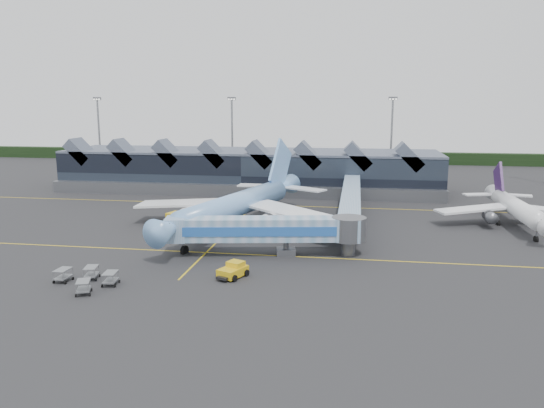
% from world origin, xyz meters
% --- Properties ---
extents(ground, '(260.00, 260.00, 0.00)m').
position_xyz_m(ground, '(0.00, 0.00, 0.00)').
color(ground, '#242426').
rests_on(ground, ground).
extents(taxi_stripes, '(120.00, 60.00, 0.01)m').
position_xyz_m(taxi_stripes, '(0.00, 10.00, 0.01)').
color(taxi_stripes, gold).
rests_on(taxi_stripes, ground).
extents(tree_line_far, '(260.00, 4.00, 4.00)m').
position_xyz_m(tree_line_far, '(0.00, 110.00, 2.00)').
color(tree_line_far, black).
rests_on(tree_line_far, ground).
extents(terminal, '(90.00, 22.25, 12.52)m').
position_xyz_m(terminal, '(-5.07, 47.35, 4.88)').
color(terminal, black).
rests_on(terminal, ground).
extents(light_masts, '(132.40, 42.56, 22.45)m').
position_xyz_m(light_masts, '(21.00, 62.80, 12.49)').
color(light_masts, gray).
rests_on(light_masts, ground).
extents(main_airliner, '(37.93, 44.54, 14.55)m').
position_xyz_m(main_airliner, '(1.66, 7.13, 4.28)').
color(main_airliner, '#74B8EC').
rests_on(main_airliner, ground).
extents(regional_jet, '(27.23, 29.60, 10.18)m').
position_xyz_m(regional_jet, '(47.87, 16.76, 3.23)').
color(regional_jet, white).
rests_on(regional_jet, ground).
extents(jet_bridge, '(27.59, 8.42, 5.50)m').
position_xyz_m(jet_bridge, '(10.10, -7.68, 3.61)').
color(jet_bridge, '#739DC0').
rests_on(jet_bridge, ground).
extents(fuel_truck, '(6.15, 10.96, 3.72)m').
position_xyz_m(fuel_truck, '(-6.46, 6.62, 2.08)').
color(fuel_truck, black).
rests_on(fuel_truck, ground).
extents(pushback_tug, '(3.76, 4.59, 1.85)m').
position_xyz_m(pushback_tug, '(6.23, -17.86, 0.83)').
color(pushback_tug, gold).
rests_on(pushback_tug, ground).
extents(baggage_carts, '(7.67, 7.38, 1.55)m').
position_xyz_m(baggage_carts, '(-9.92, -23.26, 0.87)').
color(baggage_carts, gray).
rests_on(baggage_carts, ground).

